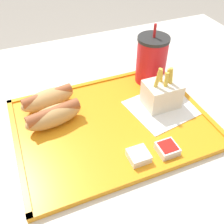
{
  "coord_description": "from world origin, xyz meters",
  "views": [
    {
      "loc": [
        -0.18,
        -0.44,
        1.14
      ],
      "look_at": [
        -0.01,
        -0.03,
        0.74
      ],
      "focal_mm": 42.0,
      "sensor_mm": 36.0,
      "label": 1
    }
  ],
  "objects_px": {
    "sauce_cup_mayo": "(138,156)",
    "soda_cup": "(151,60)",
    "hot_dog_far": "(48,99)",
    "fries_carton": "(162,94)",
    "sauce_cup_ketchup": "(167,149)",
    "hot_dog_near": "(54,115)"
  },
  "relations": [
    {
      "from": "sauce_cup_mayo",
      "to": "soda_cup",
      "type": "bearing_deg",
      "value": 57.28
    },
    {
      "from": "hot_dog_far",
      "to": "sauce_cup_mayo",
      "type": "distance_m",
      "value": 0.27
    },
    {
      "from": "fries_carton",
      "to": "sauce_cup_ketchup",
      "type": "height_order",
      "value": "fries_carton"
    },
    {
      "from": "fries_carton",
      "to": "sauce_cup_mayo",
      "type": "xyz_separation_m",
      "value": [
        -0.13,
        -0.13,
        -0.03
      ]
    },
    {
      "from": "hot_dog_far",
      "to": "fries_carton",
      "type": "xyz_separation_m",
      "value": [
        0.26,
        -0.1,
        0.01
      ]
    },
    {
      "from": "soda_cup",
      "to": "sauce_cup_mayo",
      "type": "relative_size",
      "value": 3.98
    },
    {
      "from": "hot_dog_near",
      "to": "hot_dog_far",
      "type": "bearing_deg",
      "value": 90.0
    },
    {
      "from": "hot_dog_far",
      "to": "fries_carton",
      "type": "distance_m",
      "value": 0.28
    },
    {
      "from": "soda_cup",
      "to": "hot_dog_near",
      "type": "height_order",
      "value": "soda_cup"
    },
    {
      "from": "fries_carton",
      "to": "soda_cup",
      "type": "bearing_deg",
      "value": 76.05
    },
    {
      "from": "hot_dog_far",
      "to": "fries_carton",
      "type": "relative_size",
      "value": 1.23
    },
    {
      "from": "hot_dog_far",
      "to": "sauce_cup_ketchup",
      "type": "xyz_separation_m",
      "value": [
        0.2,
        -0.24,
        -0.02
      ]
    },
    {
      "from": "soda_cup",
      "to": "fries_carton",
      "type": "bearing_deg",
      "value": -103.95
    },
    {
      "from": "soda_cup",
      "to": "sauce_cup_mayo",
      "type": "bearing_deg",
      "value": -122.72
    },
    {
      "from": "sauce_cup_mayo",
      "to": "sauce_cup_ketchup",
      "type": "distance_m",
      "value": 0.06
    },
    {
      "from": "hot_dog_far",
      "to": "sauce_cup_ketchup",
      "type": "relative_size",
      "value": 3.43
    },
    {
      "from": "hot_dog_far",
      "to": "sauce_cup_mayo",
      "type": "bearing_deg",
      "value": -59.94
    },
    {
      "from": "hot_dog_far",
      "to": "sauce_cup_ketchup",
      "type": "bearing_deg",
      "value": -50.23
    },
    {
      "from": "fries_carton",
      "to": "sauce_cup_ketchup",
      "type": "relative_size",
      "value": 2.79
    },
    {
      "from": "hot_dog_far",
      "to": "hot_dog_near",
      "type": "xyz_separation_m",
      "value": [
        0.0,
        -0.07,
        0.0
      ]
    },
    {
      "from": "soda_cup",
      "to": "hot_dog_near",
      "type": "bearing_deg",
      "value": -165.38
    },
    {
      "from": "sauce_cup_mayo",
      "to": "sauce_cup_ketchup",
      "type": "relative_size",
      "value": 1.0
    }
  ]
}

